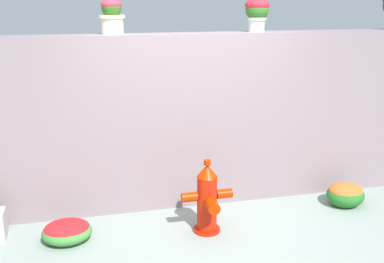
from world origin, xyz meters
name	(u,v)px	position (x,y,z in m)	size (l,w,h in m)	color
ground_plane	(218,255)	(0.00, 0.00, 0.00)	(24.00, 24.00, 0.00)	gray
stone_wall	(187,121)	(0.00, 1.29, 1.01)	(5.86, 0.33, 2.02)	gray
potted_plant_1	(112,14)	(-0.81, 1.32, 2.22)	(0.28, 0.28, 0.38)	beige
potted_plant_2	(257,10)	(0.82, 1.29, 2.25)	(0.28, 0.28, 0.38)	silver
fire_hydrant	(207,200)	(0.02, 0.48, 0.36)	(0.54, 0.43, 0.80)	red
flower_bush_left	(67,231)	(-1.42, 0.63, 0.11)	(0.50, 0.45, 0.21)	#3F8337
flower_bush_right	(346,194)	(1.80, 0.72, 0.15)	(0.45, 0.41, 0.28)	#246D25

